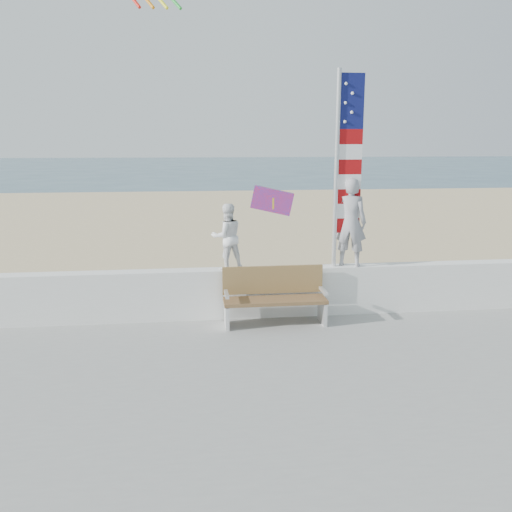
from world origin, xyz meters
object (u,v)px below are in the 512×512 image
object	(u,v)px
adult	(350,222)
child	(227,237)
bench	(274,295)
flag	(344,161)

from	to	relation	value
adult	child	distance (m)	2.27
bench	child	bearing A→B (deg)	150.09
adult	child	xyz separation A→B (m)	(-2.26, 0.00, -0.22)
bench	flag	world-z (taller)	flag
adult	bench	distance (m)	1.95
child	flag	world-z (taller)	flag
bench	flag	bearing A→B (deg)	19.16
adult	flag	distance (m)	1.11
adult	bench	world-z (taller)	adult
child	adult	bearing A→B (deg)	165.59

